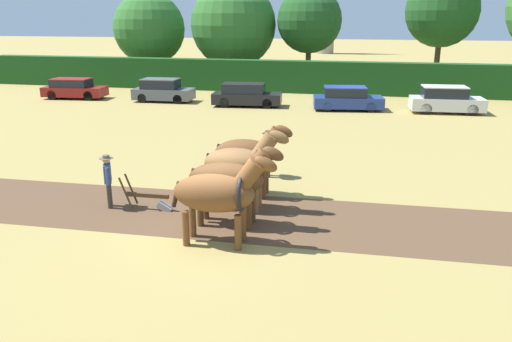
{
  "coord_description": "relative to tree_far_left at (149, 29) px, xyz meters",
  "views": [
    {
      "loc": [
        3.78,
        -11.74,
        5.61
      ],
      "look_at": [
        0.62,
        2.4,
        1.1
      ],
      "focal_mm": 35.0,
      "sensor_mm": 36.0,
      "label": 1
    }
  ],
  "objects": [
    {
      "name": "ground_plane",
      "position": [
        15.19,
        -30.37,
        -4.56
      ],
      "size": [
        240.0,
        240.0,
        0.0
      ],
      "primitive_type": "plane",
      "color": "#998447"
    },
    {
      "name": "plowed_furrow_strip",
      "position": [
        10.96,
        -29.1,
        -4.56
      ],
      "size": [
        29.06,
        4.51,
        0.01
      ],
      "primitive_type": "cube",
      "rotation": [
        0.0,
        0.0,
        0.03
      ],
      "color": "brown",
      "rests_on": "ground"
    },
    {
      "name": "hedgerow",
      "position": [
        15.19,
        -3.98,
        -3.36
      ],
      "size": [
        55.1,
        1.29,
        2.39
      ],
      "primitive_type": "cube",
      "color": "#194719",
      "rests_on": "ground"
    },
    {
      "name": "tree_far_left",
      "position": [
        0.0,
        0.0,
        0.0
      ],
      "size": [
        6.19,
        6.19,
        7.66
      ],
      "color": "#4C3823",
      "rests_on": "ground"
    },
    {
      "name": "tree_left",
      "position": [
        7.44,
        0.63,
        0.32
      ],
      "size": [
        7.26,
        7.26,
        8.51
      ],
      "color": "#423323",
      "rests_on": "ground"
    },
    {
      "name": "tree_center_left",
      "position": [
        13.93,
        0.53,
        0.7
      ],
      "size": [
        5.31,
        5.31,
        7.93
      ],
      "color": "#4C3823",
      "rests_on": "ground"
    },
    {
      "name": "tree_center",
      "position": [
        24.3,
        1.33,
        1.44
      ],
      "size": [
        5.68,
        5.68,
        8.86
      ],
      "color": "#4C3823",
      "rests_on": "ground"
    },
    {
      "name": "draft_horse_lead_left",
      "position": [
        15.48,
        -30.85,
        -3.18
      ],
      "size": [
        2.81,
        1.08,
        2.47
      ],
      "rotation": [
        0.0,
        0.0,
        0.03
      ],
      "color": "brown",
      "rests_on": "ground"
    },
    {
      "name": "draft_horse_lead_right",
      "position": [
        15.44,
        -29.59,
        -3.22
      ],
      "size": [
        2.8,
        1.03,
        2.39
      ],
      "rotation": [
        0.0,
        0.0,
        0.03
      ],
      "color": "#513319",
      "rests_on": "ground"
    },
    {
      "name": "draft_horse_trail_left",
      "position": [
        15.41,
        -28.34,
        -3.13
      ],
      "size": [
        2.71,
        1.02,
        2.55
      ],
      "rotation": [
        0.0,
        0.0,
        0.03
      ],
      "color": "brown",
      "rests_on": "ground"
    },
    {
      "name": "draft_horse_trail_right",
      "position": [
        15.36,
        -27.09,
        -3.16
      ],
      "size": [
        2.68,
        1.0,
        2.44
      ],
      "rotation": [
        0.0,
        0.0,
        0.03
      ],
      "color": "brown",
      "rests_on": "ground"
    },
    {
      "name": "plow",
      "position": [
        12.82,
        -29.05,
        -4.24
      ],
      "size": [
        1.59,
        0.47,
        1.13
      ],
      "rotation": [
        0.0,
        0.0,
        0.03
      ],
      "color": "#4C331E",
      "rests_on": "ground"
    },
    {
      "name": "farmer_at_plow",
      "position": [
        11.47,
        -29.12,
        -3.6
      ],
      "size": [
        0.41,
        0.59,
        1.66
      ],
      "rotation": [
        0.0,
        0.0,
        0.46
      ],
      "color": "#38332D",
      "rests_on": "ground"
    },
    {
      "name": "farmer_beside_team",
      "position": [
        15.6,
        -25.06,
        -3.56
      ],
      "size": [
        0.43,
        0.63,
        1.71
      ],
      "rotation": [
        0.0,
        0.0,
        0.37
      ],
      "color": "#38332D",
      "rests_on": "ground"
    },
    {
      "name": "parked_car_far_left",
      "position": [
        -1.35,
        -10.37,
        -3.87
      ],
      "size": [
        4.45,
        2.12,
        1.41
      ],
      "rotation": [
        0.0,
        0.0,
        0.1
      ],
      "color": "maroon",
      "rests_on": "ground"
    },
    {
      "name": "parked_car_left",
      "position": [
        5.31,
        -10.21,
        -3.82
      ],
      "size": [
        4.1,
        1.9,
        1.55
      ],
      "rotation": [
        0.0,
        0.0,
        0.04
      ],
      "color": "#565B66",
      "rests_on": "ground"
    },
    {
      "name": "parked_car_center_left",
      "position": [
        11.3,
        -10.76,
        -3.85
      ],
      "size": [
        4.58,
        2.17,
        1.47
      ],
      "rotation": [
        0.0,
        0.0,
        0.1
      ],
      "color": "black",
      "rests_on": "ground"
    },
    {
      "name": "parked_car_center",
      "position": [
        17.75,
        -10.72,
        -3.86
      ],
      "size": [
        4.47,
        2.42,
        1.45
      ],
      "rotation": [
        0.0,
        0.0,
        0.15
      ],
      "color": "navy",
      "rests_on": "ground"
    },
    {
      "name": "parked_car_center_right",
      "position": [
        23.61,
        -10.41,
        -3.79
      ],
      "size": [
        4.35,
        2.04,
        1.61
      ],
      "rotation": [
        0.0,
        0.0,
        0.07
      ],
      "color": "silver",
      "rests_on": "ground"
    }
  ]
}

